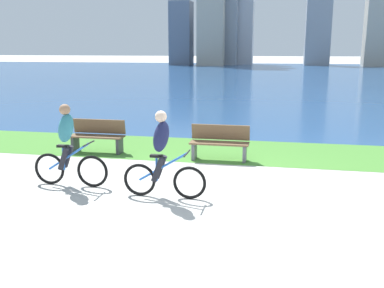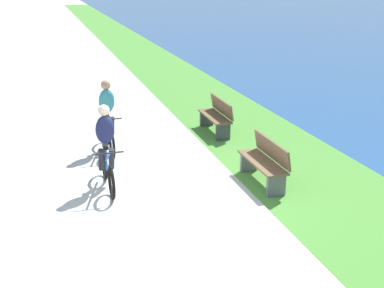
% 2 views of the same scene
% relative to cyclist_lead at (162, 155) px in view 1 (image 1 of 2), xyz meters
% --- Properties ---
extents(ground_plane, '(300.00, 300.00, 0.00)m').
position_rel_cyclist_lead_xyz_m(ground_plane, '(0.92, 0.99, -0.84)').
color(ground_plane, '#B2AFA8').
extents(grass_strip_bayside, '(120.00, 2.94, 0.01)m').
position_rel_cyclist_lead_xyz_m(grass_strip_bayside, '(0.92, 4.08, -0.83)').
color(grass_strip_bayside, '#478433').
rests_on(grass_strip_bayside, ground).
extents(bay_water_surface, '(300.00, 70.17, 0.00)m').
position_rel_cyclist_lead_xyz_m(bay_water_surface, '(0.92, 40.64, -0.83)').
color(bay_water_surface, navy).
rests_on(bay_water_surface, ground).
extents(cyclist_lead, '(1.63, 0.52, 1.68)m').
position_rel_cyclist_lead_xyz_m(cyclist_lead, '(0.00, 0.00, 0.00)').
color(cyclist_lead, black).
rests_on(cyclist_lead, ground).
extents(cyclist_trailing, '(1.63, 0.52, 1.71)m').
position_rel_cyclist_lead_xyz_m(cyclist_trailing, '(-2.09, 0.32, 0.01)').
color(cyclist_trailing, black).
rests_on(cyclist_trailing, ground).
extents(bench_near_path, '(1.50, 0.47, 0.90)m').
position_rel_cyclist_lead_xyz_m(bench_near_path, '(-2.72, 3.25, -0.39)').
color(bench_near_path, brown).
rests_on(bench_near_path, ground).
extents(bench_far_along_path, '(1.50, 0.47, 0.90)m').
position_rel_cyclist_lead_xyz_m(bench_far_along_path, '(0.69, 3.04, -0.39)').
color(bench_far_along_path, brown).
rests_on(bench_far_along_path, ground).
extents(city_skyline_far_shore, '(46.52, 10.86, 26.76)m').
position_rel_cyclist_lead_xyz_m(city_skyline_far_shore, '(5.02, 67.44, 8.07)').
color(city_skyline_far_shore, slate).
rests_on(city_skyline_far_shore, ground).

